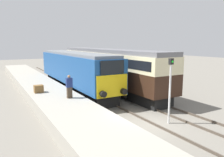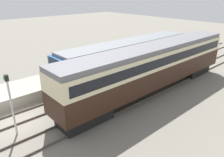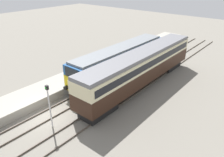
{
  "view_description": "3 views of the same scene",
  "coord_description": "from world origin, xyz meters",
  "px_view_note": "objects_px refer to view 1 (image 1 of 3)",
  "views": [
    {
      "loc": [
        -7.59,
        -9.75,
        4.85
      ],
      "look_at": [
        0.0,
        3.57,
        2.34
      ],
      "focal_mm": 35.0,
      "sensor_mm": 36.0,
      "label": 1
    },
    {
      "loc": [
        14.14,
        -3.58,
        8.32
      ],
      "look_at": [
        1.7,
        7.57,
        1.6
      ],
      "focal_mm": 35.0,
      "sensor_mm": 36.0,
      "label": 2
    },
    {
      "loc": [
        15.19,
        -8.76,
        11.78
      ],
      "look_at": [
        1.7,
        7.57,
        1.6
      ],
      "focal_mm": 35.0,
      "sensor_mm": 36.0,
      "label": 3
    }
  ],
  "objects_px": {
    "person_on_platform": "(69,87)",
    "luggage_crate": "(39,89)",
    "passenger_carriage": "(107,65)",
    "signal_post": "(170,85)",
    "locomotive": "(75,69)"
  },
  "relations": [
    {
      "from": "person_on_platform",
      "to": "luggage_crate",
      "type": "distance_m",
      "value": 3.39
    },
    {
      "from": "passenger_carriage",
      "to": "signal_post",
      "type": "height_order",
      "value": "passenger_carriage"
    },
    {
      "from": "person_on_platform",
      "to": "signal_post",
      "type": "distance_m",
      "value": 7.11
    },
    {
      "from": "person_on_platform",
      "to": "luggage_crate",
      "type": "xyz_separation_m",
      "value": [
        -1.58,
        2.94,
        -0.54
      ]
    },
    {
      "from": "person_on_platform",
      "to": "signal_post",
      "type": "height_order",
      "value": "signal_post"
    },
    {
      "from": "locomotive",
      "to": "luggage_crate",
      "type": "distance_m",
      "value": 5.34
    },
    {
      "from": "signal_post",
      "to": "luggage_crate",
      "type": "bearing_deg",
      "value": 124.69
    },
    {
      "from": "signal_post",
      "to": "person_on_platform",
      "type": "bearing_deg",
      "value": 127.71
    },
    {
      "from": "locomotive",
      "to": "passenger_carriage",
      "type": "xyz_separation_m",
      "value": [
        3.4,
        -0.54,
        0.33
      ]
    },
    {
      "from": "locomotive",
      "to": "luggage_crate",
      "type": "relative_size",
      "value": 22.66
    },
    {
      "from": "locomotive",
      "to": "signal_post",
      "type": "distance_m",
      "value": 11.79
    },
    {
      "from": "locomotive",
      "to": "person_on_platform",
      "type": "bearing_deg",
      "value": -113.45
    },
    {
      "from": "passenger_carriage",
      "to": "person_on_platform",
      "type": "relative_size",
      "value": 11.06
    },
    {
      "from": "passenger_carriage",
      "to": "signal_post",
      "type": "relative_size",
      "value": 4.72
    },
    {
      "from": "person_on_platform",
      "to": "signal_post",
      "type": "relative_size",
      "value": 0.43
    }
  ]
}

